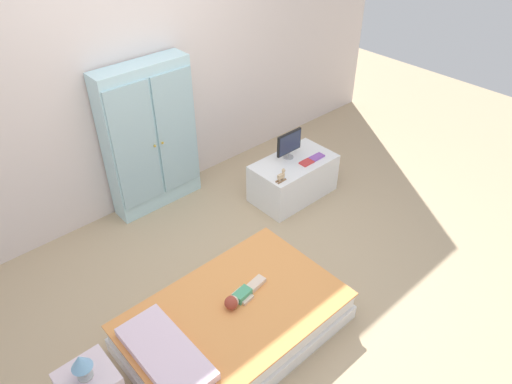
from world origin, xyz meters
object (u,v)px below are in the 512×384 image
object	(u,v)px
table_lamp	(81,363)
wardrobe	(151,138)
doll	(238,297)
book_purple	(317,157)
rocking_horse_toy	(282,175)
book_red	(307,162)
tv_monitor	(289,143)
tv_stand	(293,178)
bed	(235,321)

from	to	relation	value
table_lamp	wardrobe	bearing A→B (deg)	47.52
doll	book_purple	world-z (taller)	book_purple
rocking_horse_toy	book_red	distance (m)	0.39
book_purple	book_red	bearing A→B (deg)	180.00
wardrobe	book_red	bearing A→B (deg)	-39.57
table_lamp	wardrobe	xyz separation A→B (m)	(1.48, 1.61, 0.18)
tv_monitor	wardrobe	bearing A→B (deg)	145.20
table_lamp	book_red	world-z (taller)	table_lamp
doll	wardrobe	size ratio (longest dim) A/B	0.28
wardrobe	rocking_horse_toy	size ratio (longest dim) A/B	11.69
book_red	book_purple	world-z (taller)	book_purple
rocking_horse_toy	book_red	world-z (taller)	rocking_horse_toy
book_purple	tv_stand	bearing A→B (deg)	152.65
table_lamp	tv_stand	bearing A→B (deg)	17.45
tv_monitor	book_purple	size ratio (longest dim) A/B	1.88
book_red	wardrobe	bearing A→B (deg)	140.43
bed	tv_stand	world-z (taller)	tv_stand
tv_stand	book_purple	xyz separation A→B (m)	(0.21, -0.11, 0.21)
table_lamp	tv_stand	xyz separation A→B (m)	(2.54, 0.80, -0.33)
bed	doll	xyz separation A→B (m)	(0.07, 0.04, 0.17)
bed	wardrobe	world-z (taller)	wardrobe
tv_monitor	rocking_horse_toy	size ratio (longest dim) A/B	2.45
tv_monitor	book_purple	distance (m)	0.31
bed	tv_stand	xyz separation A→B (m)	(1.52, 0.91, 0.07)
rocking_horse_toy	book_purple	world-z (taller)	rocking_horse_toy
table_lamp	book_red	bearing A→B (deg)	14.89
wardrobe	book_red	size ratio (longest dim) A/B	10.81
bed	book_purple	distance (m)	1.92
doll	tv_stand	bearing A→B (deg)	31.05
doll	book_red	distance (m)	1.70
table_lamp	tv_stand	world-z (taller)	table_lamp
wardrobe	book_purple	bearing A→B (deg)	-36.22
doll	rocking_horse_toy	xyz separation A→B (m)	(1.13, 0.72, 0.16)
tv_monitor	book_red	size ratio (longest dim) A/B	2.27
wardrobe	book_purple	xyz separation A→B (m)	(1.26, -0.92, -0.30)
wardrobe	table_lamp	bearing A→B (deg)	-132.48
wardrobe	book_purple	distance (m)	1.59
doll	tv_stand	distance (m)	1.69
tv_monitor	book_purple	world-z (taller)	tv_monitor
doll	wardrobe	world-z (taller)	wardrobe
tv_stand	book_red	world-z (taller)	book_red
wardrobe	tv_monitor	world-z (taller)	wardrobe
tv_stand	wardrobe	bearing A→B (deg)	142.25
wardrobe	tv_monitor	size ratio (longest dim) A/B	4.76
doll	tv_stand	world-z (taller)	tv_stand
table_lamp	rocking_horse_toy	size ratio (longest dim) A/B	1.55
table_lamp	rocking_horse_toy	distance (m)	2.30
doll	tv_monitor	bearing A→B (deg)	33.24
tv_stand	book_red	distance (m)	0.24
table_lamp	wardrobe	world-z (taller)	wardrobe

